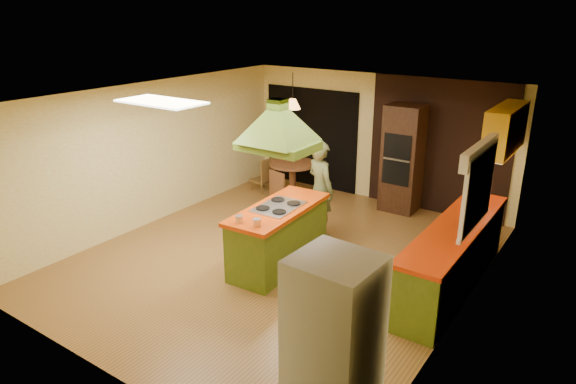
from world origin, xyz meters
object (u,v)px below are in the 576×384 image
Objects in this scene: kitchen_island at (279,236)px; refrigerator at (333,346)px; man at (320,189)px; canister_large at (481,191)px; dining_table at (293,173)px; wall_oven at (403,159)px.

kitchen_island is 1.10× the size of refrigerator.
man is 2.51m from canister_large.
kitchen_island is 3.25m from refrigerator.
dining_table is 3.90m from canister_large.
man is 0.95× the size of refrigerator.
refrigerator is 4.43m from canister_large.
kitchen_island is 1.15× the size of man.
man is 0.81× the size of wall_oven.
man is 2.03m from dining_table.
kitchen_island is at bearing 116.24° from man.
wall_oven is 2.15× the size of dining_table.
canister_large is at bearing 91.84° from refrigerator.
refrigerator reaches higher than kitchen_island.
kitchen_island is at bearing 136.71° from refrigerator.
wall_oven is 9.28× the size of canister_large.
kitchen_island is 2.00× the size of dining_table.
wall_oven reaches higher than dining_table.
refrigerator reaches higher than dining_table.
canister_large is (1.70, -1.05, 0.02)m from wall_oven.
wall_oven is at bearing 13.77° from dining_table.
wall_oven is (0.60, 3.15, 0.54)m from kitchen_island.
kitchen_island reaches higher than dining_table.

